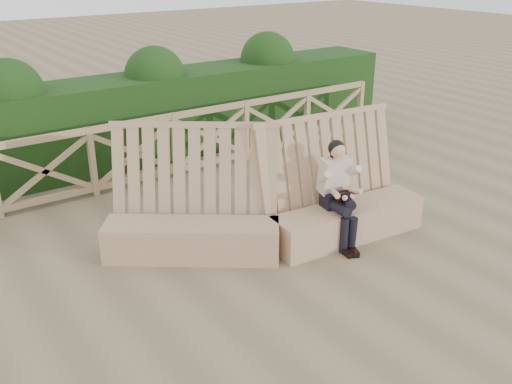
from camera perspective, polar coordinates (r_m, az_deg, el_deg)
ground at (r=6.80m, az=0.62°, el=-8.46°), size 60.00×60.00×0.00m
bench at (r=7.33m, az=1.49°, el=-2.43°), size 4.07×2.13×1.60m
woman at (r=7.37m, az=8.23°, el=0.33°), size 0.46×0.82×1.36m
guardrail at (r=9.37m, az=-11.99°, el=3.83°), size 10.10×0.09×1.10m
hedge at (r=10.38m, az=-14.79°, el=6.58°), size 12.00×1.20×1.50m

